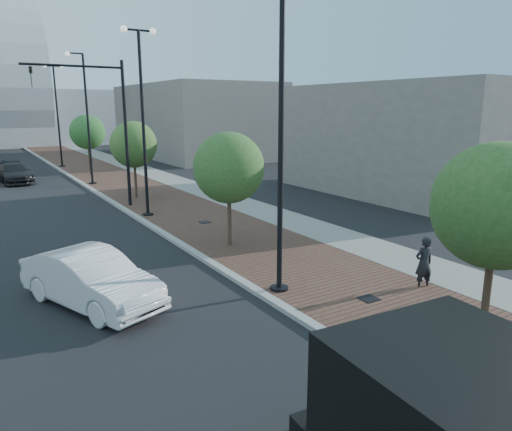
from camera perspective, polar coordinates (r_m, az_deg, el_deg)
sidewalk at (r=42.93m, az=-17.10°, el=5.02°), size 7.00×140.00×0.12m
concrete_strip at (r=43.68m, az=-13.67°, el=5.36°), size 2.40×140.00×0.13m
curb at (r=42.20m, az=-21.70°, el=4.56°), size 0.30×140.00×0.14m
white_sedan at (r=14.38m, az=-19.29°, el=-7.23°), size 3.33×5.09×1.59m
dark_car_far at (r=39.90m, az=-27.13°, el=4.56°), size 2.46×5.14×1.45m
pedestrian at (r=15.59m, az=19.56°, el=-5.45°), size 0.70×0.53×1.71m
streetlight_1 at (r=13.63m, az=2.60°, el=7.75°), size 1.44×0.56×9.21m
streetlight_2 at (r=24.49m, az=-13.44°, el=10.85°), size 1.72×0.56×9.28m
streetlight_3 at (r=36.06m, az=-19.74°, el=10.27°), size 1.44×0.56×9.21m
streetlight_4 at (r=47.86m, az=-22.79°, el=11.09°), size 1.72×0.56×9.28m
traffic_mast at (r=27.11m, az=-17.35°, el=11.14°), size 5.09×0.20×8.00m
tree_0 at (r=10.42m, az=27.04°, el=1.03°), size 2.54×2.52×4.95m
tree_1 at (r=18.62m, az=-3.21°, el=5.76°), size 2.80×2.80×4.65m
tree_2 at (r=29.67m, az=-14.47°, el=8.27°), size 2.79×2.79×4.76m
tree_3 at (r=41.25m, az=-19.58°, el=9.44°), size 2.81×2.81×4.97m
commercial_block_ne at (r=56.23m, az=-7.49°, el=11.26°), size 12.00×22.00×8.00m
commercial_block_e at (r=32.98m, az=18.36°, el=8.72°), size 10.00×16.00×7.00m
utility_cover_1 at (r=14.36m, az=13.45°, el=-9.71°), size 0.50×0.50×0.02m
utility_cover_2 at (r=23.02m, az=-6.19°, el=-0.79°), size 0.50×0.50×0.02m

